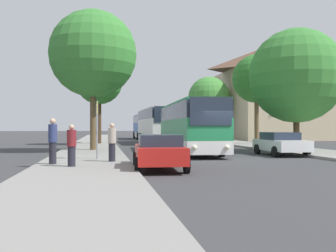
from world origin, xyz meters
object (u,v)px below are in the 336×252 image
(bus_rear, at_px, (145,126))
(parked_car_right_near, at_px, (280,143))
(pedestrian_waiting_near, at_px, (112,142))
(tree_left_far, at_px, (93,54))
(bus_front, at_px, (189,126))
(tree_right_mid, at_px, (257,79))
(pedestrian_waiting_far, at_px, (72,145))
(tree_right_far, at_px, (296,76))
(bus_middle, at_px, (157,125))
(tree_right_near, at_px, (209,98))
(tree_left_near, at_px, (99,81))
(pedestrian_walking_back, at_px, (53,141))
(parked_car_left_curb, at_px, (159,151))
(bus_stop_sign, at_px, (97,123))

(bus_rear, xyz_separation_m, parked_car_right_near, (4.58, -32.53, -1.06))
(pedestrian_waiting_near, relative_size, tree_left_far, 0.18)
(bus_front, xyz_separation_m, tree_right_mid, (8.32, 8.94, 4.35))
(pedestrian_waiting_far, xyz_separation_m, tree_right_far, (13.93, 8.60, 4.12))
(tree_right_far, bearing_deg, pedestrian_waiting_far, -148.32)
(bus_middle, relative_size, tree_right_near, 1.49)
(tree_left_far, bearing_deg, tree_right_far, -10.98)
(tree_right_near, bearing_deg, tree_left_near, -138.48)
(bus_front, distance_m, tree_right_near, 26.29)
(bus_middle, bearing_deg, parked_car_right_near, -75.93)
(bus_front, relative_size, bus_middle, 1.00)
(tree_left_near, bearing_deg, tree_right_near, 41.52)
(bus_front, distance_m, tree_left_near, 14.19)
(pedestrian_walking_back, bearing_deg, parked_car_left_curb, -25.14)
(pedestrian_waiting_far, xyz_separation_m, tree_left_near, (0.91, 21.56, 4.99))
(bus_stop_sign, xyz_separation_m, pedestrian_walking_back, (-1.79, -2.19, -0.75))
(parked_car_right_near, xyz_separation_m, tree_left_near, (-10.70, 15.45, 5.24))
(bus_rear, distance_m, tree_right_mid, 22.31)
(parked_car_right_near, distance_m, pedestrian_walking_back, 13.42)
(bus_front, relative_size, pedestrian_waiting_far, 7.41)
(tree_right_mid, relative_size, tree_right_far, 1.01)
(tree_left_near, bearing_deg, pedestrian_waiting_far, -92.43)
(bus_stop_sign, relative_size, pedestrian_walking_back, 1.47)
(tree_right_far, bearing_deg, bus_rear, 102.93)
(pedestrian_walking_back, height_order, tree_right_far, tree_right_far)
(bus_front, height_order, pedestrian_walking_back, bus_front)
(bus_front, relative_size, tree_left_near, 1.51)
(tree_right_far, bearing_deg, bus_front, 173.88)
(tree_right_far, bearing_deg, parked_car_left_curb, -139.19)
(pedestrian_walking_back, bearing_deg, tree_right_near, 60.49)
(bus_rear, distance_m, tree_left_near, 18.62)
(bus_front, distance_m, bus_middle, 14.91)
(bus_middle, bearing_deg, pedestrian_waiting_far, -106.47)
(tree_left_far, relative_size, tree_right_far, 1.16)
(pedestrian_waiting_near, bearing_deg, bus_middle, -116.90)
(bus_stop_sign, distance_m, tree_left_far, 9.19)
(bus_stop_sign, relative_size, tree_right_near, 0.34)
(bus_stop_sign, bearing_deg, tree_right_near, 65.40)
(parked_car_right_near, relative_size, pedestrian_waiting_near, 2.45)
(bus_middle, relative_size, bus_rear, 1.00)
(parked_car_right_near, xyz_separation_m, pedestrian_waiting_far, (-11.61, -6.11, 0.24))
(tree_left_near, bearing_deg, bus_rear, 70.28)
(parked_car_right_near, xyz_separation_m, pedestrian_walking_back, (-12.46, -4.97, 0.39))
(tree_right_mid, bearing_deg, parked_car_right_near, -106.06)
(tree_left_near, relative_size, tree_right_mid, 0.98)
(bus_rear, bearing_deg, tree_left_near, -108.98)
(bus_middle, distance_m, parked_car_left_curb, 25.04)
(bus_middle, distance_m, pedestrian_walking_back, 24.36)
(bus_middle, height_order, parked_car_right_near, bus_middle)
(bus_middle, xyz_separation_m, tree_right_far, (7.19, -15.67, 3.21))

